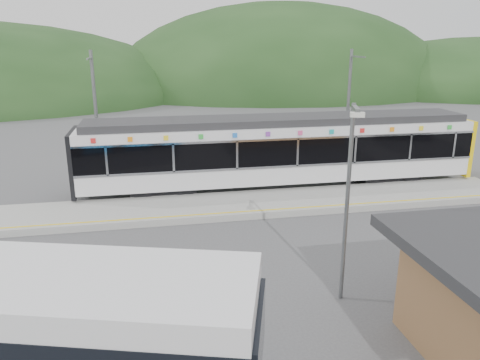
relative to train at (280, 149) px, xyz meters
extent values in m
plane|color=#4C4C4F|center=(-2.23, -6.00, -2.06)|extent=(120.00, 120.00, 0.00)
ellipsoid|color=#1E3D19|center=(13.77, 48.00, -2.06)|extent=(52.00, 39.00, 26.00)
ellipsoid|color=#1E3D19|center=(42.77, 42.00, -2.06)|extent=(44.00, 33.00, 16.00)
cube|color=#9E9E99|center=(-2.23, -2.70, -1.91)|extent=(26.00, 3.20, 0.30)
cube|color=yellow|center=(-2.23, -4.00, -1.76)|extent=(26.00, 0.10, 0.01)
cube|color=black|center=(-6.02, 0.00, -1.76)|extent=(3.20, 2.20, 0.56)
cube|color=black|center=(5.98, 0.00, -1.76)|extent=(3.20, 2.20, 0.56)
cube|color=silver|center=(-0.02, 0.00, -1.02)|extent=(20.00, 2.90, 0.92)
cube|color=black|center=(-0.02, 0.00, 0.16)|extent=(20.00, 2.96, 1.45)
cube|color=silver|center=(-0.02, -1.50, -0.51)|extent=(20.00, 0.05, 0.10)
cube|color=silver|center=(-0.02, -1.50, 0.84)|extent=(20.00, 0.05, 0.10)
cube|color=silver|center=(-0.02, 0.00, 1.11)|extent=(20.00, 2.90, 0.45)
cube|color=#2D2D30|center=(-0.02, 0.00, 1.52)|extent=(19.40, 2.50, 0.36)
cube|color=yellow|center=(10.10, 0.00, -0.16)|extent=(0.24, 2.92, 3.00)
cube|color=black|center=(-10.12, 0.00, -0.16)|extent=(0.20, 2.92, 3.00)
cube|color=silver|center=(-8.52, -1.50, 0.16)|extent=(0.10, 0.05, 1.35)
cube|color=silver|center=(-5.52, -1.50, 0.16)|extent=(0.10, 0.05, 1.35)
cube|color=silver|center=(-2.52, -1.50, 0.16)|extent=(0.10, 0.05, 1.35)
cube|color=silver|center=(0.48, -1.50, 0.16)|extent=(0.10, 0.05, 1.35)
cube|color=silver|center=(3.48, -1.50, 0.16)|extent=(0.10, 0.05, 1.35)
cube|color=silver|center=(6.48, -1.50, 0.16)|extent=(0.10, 0.05, 1.35)
cube|color=silver|center=(8.98, -1.50, 0.16)|extent=(0.10, 0.05, 1.35)
cube|color=red|center=(-9.02, -1.49, 1.12)|extent=(0.22, 0.04, 0.22)
cube|color=orange|center=(-7.42, -1.49, 1.12)|extent=(0.22, 0.04, 0.22)
cube|color=yellow|center=(-5.82, -1.49, 1.12)|extent=(0.22, 0.04, 0.22)
cube|color=green|center=(-4.22, -1.49, 1.12)|extent=(0.22, 0.04, 0.22)
cube|color=blue|center=(-2.62, -1.49, 1.12)|extent=(0.22, 0.04, 0.22)
cube|color=purple|center=(-1.02, -1.49, 1.12)|extent=(0.22, 0.04, 0.22)
cube|color=#E54C8C|center=(0.58, -1.49, 1.12)|extent=(0.22, 0.04, 0.22)
cube|color=#19A5A5|center=(2.18, -1.49, 1.12)|extent=(0.22, 0.04, 0.22)
cube|color=red|center=(3.78, -1.49, 1.12)|extent=(0.22, 0.04, 0.22)
cube|color=orange|center=(5.38, -1.49, 1.12)|extent=(0.22, 0.04, 0.22)
cube|color=yellow|center=(6.98, -1.49, 1.12)|extent=(0.22, 0.04, 0.22)
cube|color=green|center=(8.58, -1.49, 1.12)|extent=(0.22, 0.04, 0.22)
cylinder|color=slate|center=(-9.23, 2.60, 1.44)|extent=(0.18, 0.18, 7.00)
cube|color=slate|center=(-9.23, 1.80, 4.54)|extent=(0.08, 1.80, 0.08)
cylinder|color=slate|center=(4.77, 2.60, 1.44)|extent=(0.18, 0.18, 7.00)
cube|color=slate|center=(4.77, 1.80, 4.54)|extent=(0.08, 1.80, 0.08)
cylinder|color=slate|center=(-1.14, -11.03, 0.86)|extent=(0.12, 0.12, 5.85)
cube|color=slate|center=(-1.14, -11.47, 3.69)|extent=(0.41, 0.96, 0.12)
cube|color=silver|center=(-1.14, -11.91, 3.61)|extent=(0.39, 0.28, 0.12)
camera|label=1|loc=(-6.50, -22.71, 5.38)|focal=35.00mm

